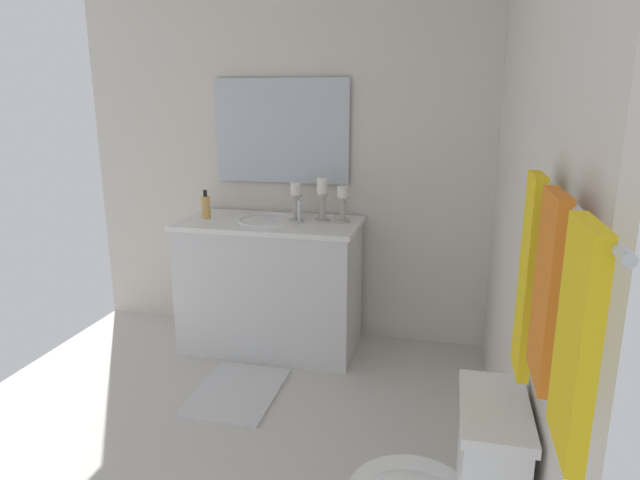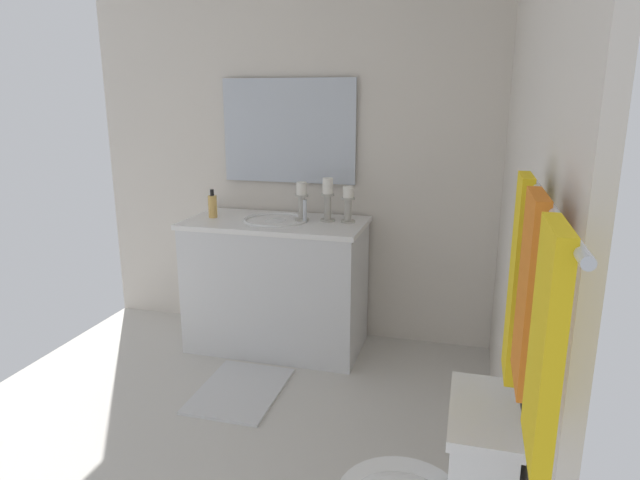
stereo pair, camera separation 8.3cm
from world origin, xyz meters
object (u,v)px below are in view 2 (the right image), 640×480
Objects in this scene: towel_near_vanity at (517,279)px; candle_holder_short at (328,198)px; candle_holder_mid at (302,200)px; towel_bar at (548,204)px; mirror at (289,131)px; towel_center at (529,291)px; towel_near_corner at (546,344)px; vanity_cabinet at (277,284)px; sink_basin at (276,227)px; soap_bottle at (213,206)px; candle_holder_tall at (348,204)px; bath_mat at (240,390)px.

candle_holder_short is at bearing -151.84° from towel_near_vanity.
candle_holder_mid is 0.28× the size of towel_bar.
mirror reaches higher than towel_center.
towel_near_corner is at bearing 25.67° from candle_holder_mid.
mirror is at bearing 179.99° from vanity_cabinet.
towel_bar is at bearing 32.82° from sink_basin.
sink_basin is at bearing -70.88° from candle_holder_mid.
towel_bar is at bearing 90.00° from towel_center.
vanity_cabinet is 2.27m from towel_near_vanity.
towel_bar is (2.00, 1.72, 0.46)m from soap_bottle.
towel_near_vanity is at bearing 28.16° from candle_holder_short.
towel_bar reaches higher than vanity_cabinet.
towel_center is at bearing 28.62° from candle_holder_mid.
mirror is 2.64m from towel_bar.
vanity_cabinet is at bearing 91.86° from soap_bottle.
mirror reaches higher than vanity_cabinet.
towel_bar is (2.01, 1.30, 0.96)m from vanity_cabinet.
candle_holder_short is 2.06m from towel_near_vanity.
vanity_cabinet is at bearing -76.91° from candle_holder_short.
candle_holder_mid is 0.62× the size of towel_near_corner.
soap_bottle is at bearing -54.91° from mirror.
vanity_cabinet is 0.70m from candle_holder_tall.
mirror is 1.06× the size of towel_bar.
soap_bottle is at bearing -88.14° from vanity_cabinet.
towel_center reaches higher than candle_holder_short.
candle_holder_mid is at bearing -151.38° from towel_center.
candle_holder_tall reaches higher than soap_bottle.
soap_bottle is 0.34× the size of towel_near_vanity.
towel_near_vanity is at bearing 180.00° from towel_center.
candle_holder_short reaches higher than sink_basin.
vanity_cabinet is 0.57m from candle_holder_mid.
candle_holder_mid is at bearing -147.74° from towel_near_vanity.
mirror is 0.49m from candle_holder_mid.
towel_bar is at bearing 3.68° from towel_near_vanity.
sink_basin is 1.68× the size of candle_holder_mid.
candle_holder_tall is at bearing -160.47° from towel_near_corner.
bath_mat is (0.61, 0.42, -0.90)m from soap_bottle.
candle_holder_tall is at bearing 90.05° from candle_holder_short.
mirror reaches higher than soap_bottle.
towel_bar is 2.17× the size of towel_near_corner.
candle_holder_short is at bearing 97.14° from candle_holder_mid.
soap_bottle is at bearing -84.24° from candle_holder_tall.
soap_bottle is 1.17m from bath_mat.
bath_mat is at bearing -12.79° from candle_holder_mid.
sink_basin is 2.47m from towel_bar.
mirror is 0.54m from candle_holder_short.
soap_bottle is 2.43m from towel_near_vanity.
candle_holder_short is 2.34m from towel_bar.
mirror is 4.93× the size of soap_bottle.
candle_holder_tall is at bearing 95.76° from soap_bottle.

